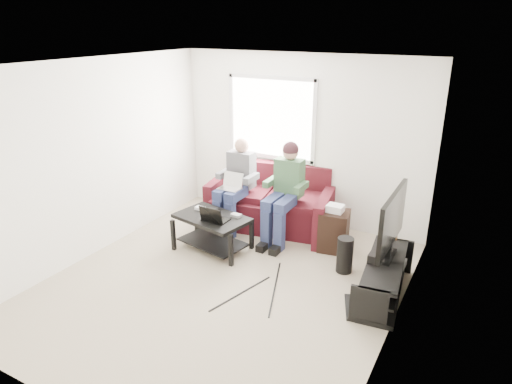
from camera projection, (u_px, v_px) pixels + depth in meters
floor at (224, 283)px, 5.60m from camera, size 4.50×4.50×0.00m
ceiling at (218, 64)px, 4.68m from camera, size 4.50×4.50×0.00m
wall_back at (301, 140)px, 6.99m from camera, size 4.50×0.00×4.50m
wall_front at (53, 275)px, 3.29m from camera, size 4.50×0.00×4.50m
wall_left at (94, 159)px, 6.04m from camera, size 0.00×4.50×4.50m
wall_right at (402, 218)px, 4.25m from camera, size 0.00×4.50×4.50m
window at (271, 118)px, 7.09m from camera, size 1.48×0.04×1.28m
sofa at (270, 204)px, 7.11m from camera, size 2.12×1.20×0.92m
person_left at (236, 181)px, 6.84m from camera, size 0.40×0.70×1.39m
person_right at (285, 185)px, 6.47m from camera, size 0.40×0.71×1.43m
laptop_silver at (230, 185)px, 6.70m from camera, size 0.38×0.32×0.24m
coffee_table at (212, 225)px, 6.31m from camera, size 1.10×0.79×0.50m
laptop_black at (216, 212)px, 6.10m from camera, size 0.36×0.28×0.24m
controller_a at (200, 208)px, 6.48m from camera, size 0.14×0.10×0.04m
controller_b at (213, 209)px, 6.45m from camera, size 0.15×0.10×0.04m
controller_c at (236, 215)px, 6.25m from camera, size 0.14×0.10×0.04m
tv_stand at (384, 280)px, 5.30m from camera, size 0.55×1.37×0.44m
tv at (392, 222)px, 5.13m from camera, size 0.12×1.10×0.81m
soundbar at (378, 252)px, 5.33m from camera, size 0.12×0.50×0.10m
drink_cup at (395, 235)px, 5.73m from camera, size 0.08×0.08×0.12m
console_white at (375, 292)px, 4.94m from camera, size 0.30×0.22×0.06m
console_grey at (390, 263)px, 5.52m from camera, size 0.34×0.26×0.08m
console_black at (383, 276)px, 5.23m from camera, size 0.38×0.30×0.07m
subwoofer at (345, 255)px, 5.79m from camera, size 0.21×0.21×0.47m
keyboard_floor at (353, 307)px, 5.10m from camera, size 0.32×0.51×0.03m
end_table at (334, 230)px, 6.33m from camera, size 0.39×0.39×0.67m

